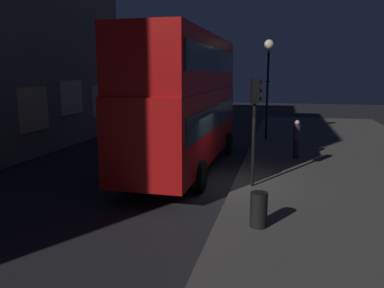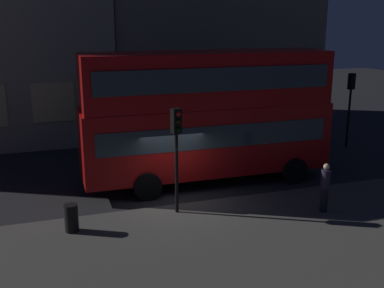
% 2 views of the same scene
% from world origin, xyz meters
% --- Properties ---
extents(ground_plane, '(80.00, 80.00, 0.00)m').
position_xyz_m(ground_plane, '(0.00, 0.00, 0.00)').
color(ground_plane, '#232326').
extents(sidewalk_slab, '(44.00, 9.12, 0.12)m').
position_xyz_m(sidewalk_slab, '(0.00, -5.00, 0.06)').
color(sidewalk_slab, '#4C4944').
rests_on(sidewalk_slab, ground).
extents(building_plain_facade, '(12.94, 7.51, 14.96)m').
position_xyz_m(building_plain_facade, '(5.95, 13.08, 7.48)').
color(building_plain_facade, gray).
rests_on(building_plain_facade, ground).
extents(double_decker_bus, '(10.50, 2.99, 5.50)m').
position_xyz_m(double_decker_bus, '(1.87, 1.88, 3.09)').
color(double_decker_bus, '#B20F0F').
rests_on(double_decker_bus, ground).
extents(traffic_light_near_kerb, '(0.37, 0.39, 3.74)m').
position_xyz_m(traffic_light_near_kerb, '(-0.33, -1.15, 2.81)').
color(traffic_light_near_kerb, black).
rests_on(traffic_light_near_kerb, sidewalk_slab).
extents(traffic_light_far_side, '(0.37, 0.39, 3.99)m').
position_xyz_m(traffic_light_far_side, '(11.09, 4.85, 2.87)').
color(traffic_light_far_side, black).
rests_on(traffic_light_far_side, ground).
extents(street_lamp, '(0.56, 0.56, 5.80)m').
position_xyz_m(street_lamp, '(9.80, -1.14, 4.57)').
color(street_lamp, black).
rests_on(street_lamp, sidewalk_slab).
extents(pedestrian, '(0.33, 0.33, 1.78)m').
position_xyz_m(pedestrian, '(4.63, -2.74, 1.04)').
color(pedestrian, black).
rests_on(pedestrian, sidewalk_slab).
extents(litter_bin, '(0.45, 0.45, 0.91)m').
position_xyz_m(litter_bin, '(-4.01, -1.57, 0.58)').
color(litter_bin, black).
rests_on(litter_bin, sidewalk_slab).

